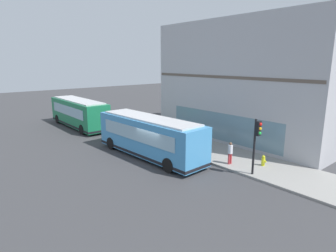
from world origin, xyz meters
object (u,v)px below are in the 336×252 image
Objects in this scene: pedestrian_by_light_pole at (189,139)px; pedestrian_walking_along_curb at (140,123)px; fire_hydrant at (263,161)px; newspaper_vending_box at (195,141)px; city_bus_nearside at (149,137)px; traffic_light_near_corner at (257,137)px; pedestrian_near_building_entrance at (230,152)px; city_bus_far_down_street at (79,113)px.

pedestrian_walking_along_curb is (0.35, 7.49, -0.01)m from pedestrian_by_light_pole.
newspaper_vending_box is (-0.32, 6.21, 0.09)m from fire_hydrant.
city_bus_nearside reaches higher than fire_hydrant.
traffic_light_near_corner is 2.27× the size of pedestrian_near_building_entrance.
fire_hydrant is 0.82× the size of newspaper_vending_box.
pedestrian_near_building_entrance is at bearing -92.50° from pedestrian_by_light_pole.
city_bus_nearside reaches higher than pedestrian_walking_along_curb.
pedestrian_by_light_pole is 1.11m from newspaper_vending_box.
pedestrian_near_building_entrance is (0.37, 2.20, -1.59)m from traffic_light_near_corner.
city_bus_nearside is 11.27× the size of newspaper_vending_box.
traffic_light_near_corner reaches higher than fire_hydrant.
city_bus_far_down_street is 6.46× the size of pedestrian_walking_along_curb.
newspaper_vending_box is (0.61, -7.18, -0.43)m from pedestrian_walking_along_curb.
city_bus_far_down_street is 20.86m from traffic_light_near_corner.
traffic_light_near_corner is at bearing -164.71° from fire_hydrant.
pedestrian_walking_along_curb is (3.48, -6.78, -0.52)m from city_bus_far_down_street.
pedestrian_by_light_pole is at bearing -77.65° from city_bus_far_down_street.
pedestrian_near_building_entrance is at bearing 80.34° from traffic_light_near_corner.
pedestrian_walking_along_curb is (0.54, 11.69, -0.01)m from pedestrian_near_building_entrance.
city_bus_far_down_street is 11.18× the size of newspaper_vending_box.
traffic_light_near_corner reaches higher than pedestrian_walking_along_curb.
pedestrian_by_light_pole is 1.01× the size of pedestrian_walking_along_curb.
fire_hydrant is 0.47× the size of pedestrian_by_light_pole.
newspaper_vending_box is at bearing 92.96° from fire_hydrant.
city_bus_nearside reaches higher than pedestrian_by_light_pole.
city_bus_nearside is at bearing -90.37° from city_bus_far_down_street.
newspaper_vending_box reaches higher than fire_hydrant.
pedestrian_near_building_entrance is 1.75× the size of newspaper_vending_box.
fire_hydrant is at bearing -77.66° from city_bus_far_down_street.
fire_hydrant is (4.41, -20.17, -1.04)m from city_bus_far_down_street.
traffic_light_near_corner is 2.29× the size of pedestrian_walking_along_curb.
city_bus_far_down_street reaches higher than fire_hydrant.
fire_hydrant is 13.43m from pedestrian_walking_along_curb.
newspaper_vending_box is (4.18, -0.80, -0.95)m from city_bus_nearside.
city_bus_far_down_street is 14.57m from newspaper_vending_box.
newspaper_vending_box is at bearing 17.85° from pedestrian_by_light_pole.
city_bus_nearside reaches higher than newspaper_vending_box.
city_bus_far_down_street is at bearing 97.07° from traffic_light_near_corner.
city_bus_nearside is 6.14m from pedestrian_near_building_entrance.
city_bus_far_down_street is at bearing 102.35° from pedestrian_by_light_pole.
traffic_light_near_corner is 2.74m from pedestrian_near_building_entrance.
pedestrian_near_building_entrance and pedestrian_by_light_pole have the same top height.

